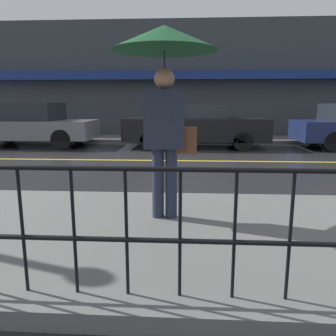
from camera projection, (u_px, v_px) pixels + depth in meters
name	position (u px, v px, depth m)	size (l,w,h in m)	color
ground_plane	(171.00, 161.00, 8.54)	(80.00, 80.00, 0.00)	#262628
sidewalk_near	(148.00, 235.00, 3.51)	(28.00, 2.92, 0.15)	#60605E
sidewalk_far	(177.00, 139.00, 13.09)	(28.00, 2.00, 0.15)	#60605E
lane_marking	(171.00, 161.00, 8.54)	(25.20, 0.12, 0.01)	gold
building_storefront	(178.00, 80.00, 13.73)	(28.00, 0.85, 4.85)	#383D42
railing_foreground	(126.00, 215.00, 2.20)	(12.00, 0.04, 0.92)	black
pedestrian	(165.00, 64.00, 3.54)	(1.16, 1.16, 2.14)	#23283D
car_grey	(30.00, 124.00, 11.32)	(4.28, 1.81, 1.49)	slate
car_black	(194.00, 126.00, 11.00)	(4.74, 1.71, 1.41)	black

